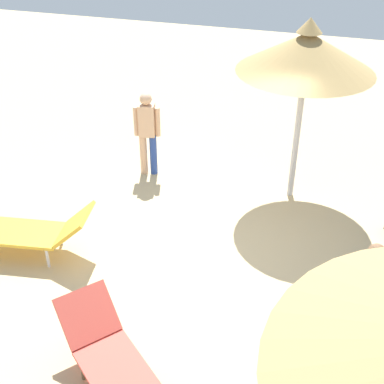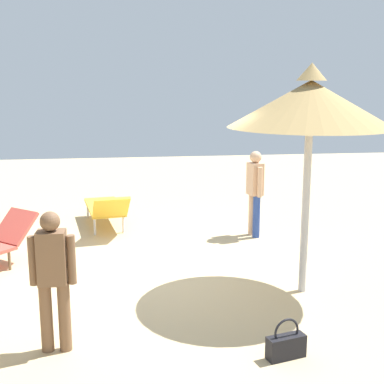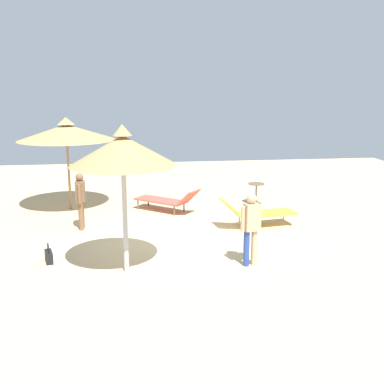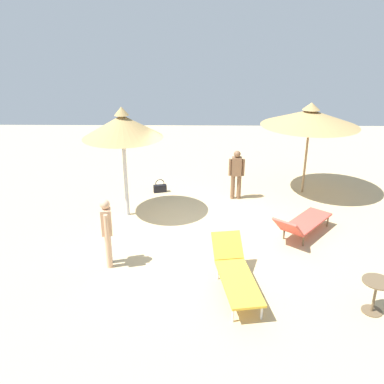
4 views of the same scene
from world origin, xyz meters
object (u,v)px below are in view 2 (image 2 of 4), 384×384
Objects in this scene: lounge_chair_edge at (106,207)px; person_standing_near_left at (53,274)px; person_standing_back at (255,189)px; handbag at (286,345)px; parasol_umbrella_front at (310,104)px.

lounge_chair_edge is 4.72m from person_standing_near_left.
person_standing_back is (-0.88, -2.70, 0.48)m from lounge_chair_edge.
person_standing_back is 3.61× the size of handbag.
parasol_umbrella_front is at bearing -142.19° from lounge_chair_edge.
handbag is (-4.28, 0.75, -0.75)m from person_standing_back.
person_standing_back reaches higher than person_standing_near_left.
handbag is (-0.48, -2.35, -0.71)m from person_standing_near_left.
person_standing_near_left is at bearing 111.06° from parasol_umbrella_front.
lounge_chair_edge reaches higher than handbag.
person_standing_back is at bearing -9.93° from handbag.
person_standing_near_left reaches higher than handbag.
parasol_umbrella_front reaches higher than lounge_chair_edge.
lounge_chair_edge is 1.37× the size of person_standing_back.
person_standing_back reaches higher than lounge_chair_edge.
lounge_chair_edge is at bearing -4.99° from person_standing_near_left.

